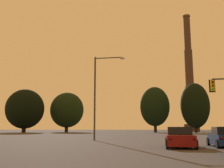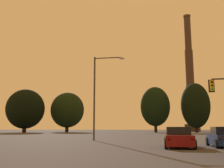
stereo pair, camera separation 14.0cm
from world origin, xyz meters
TOP-DOWN VIEW (x-y plane):
  - hatchback_right_lane_front at (3.40, 17.89)m, footprint 1.93×4.12m
  - sedan_center_lane_front at (0.14, 17.12)m, footprint 2.13×4.76m
  - street_lamp at (-7.69, 26.77)m, footprint 3.62×0.36m
  - smokestack at (14.34, 113.18)m, footprint 6.46×6.46m
  - treeline_center_left at (-1.05, 86.47)m, footprint 9.79×8.81m
  - treeline_left_mid at (-44.67, 80.93)m, footprint 13.09×11.78m
  - treeline_center_right at (11.61, 84.11)m, footprint 9.10×8.19m
  - treeline_far_left at (-32.95, 90.28)m, footprint 12.28×11.05m

SIDE VIEW (x-z plane):
  - hatchback_right_lane_front at x=3.40m, z-range -0.05..1.38m
  - sedan_center_lane_front at x=0.14m, z-range -0.05..1.38m
  - street_lamp at x=-7.69m, z-range 1.05..10.64m
  - treeline_left_mid at x=-44.67m, z-range 0.60..15.20m
  - treeline_far_left at x=-32.95m, z-range 0.80..15.29m
  - treeline_center_right at x=11.61m, z-range 0.70..16.45m
  - treeline_center_left at x=-1.05m, z-range 1.00..16.19m
  - smokestack at x=14.34m, z-range -5.59..46.18m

